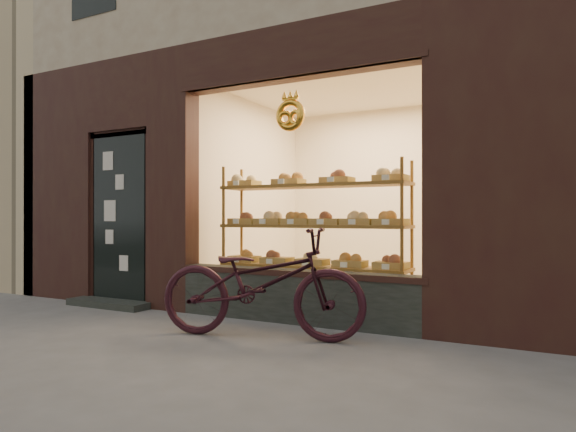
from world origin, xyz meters
The scene contains 4 objects.
ground centered at (0.00, 0.00, 0.00)m, with size 90.00×90.00×0.00m, color #555555.
neighbor_left centered at (-9.60, 5.50, 4.50)m, with size 12.00×7.00×9.00m, color #C4B491.
display_shelf centered at (0.45, 2.55, 0.87)m, with size 2.20×0.45×1.70m.
bicycle centered at (0.49, 1.36, 0.50)m, with size 0.67×1.92×1.01m, color black.
Camera 1 is at (2.90, -2.65, 1.10)m, focal length 32.00 mm.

